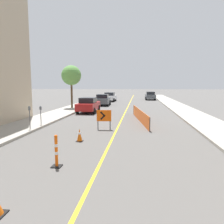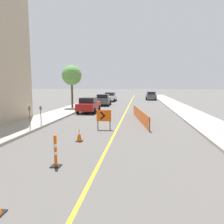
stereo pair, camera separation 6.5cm
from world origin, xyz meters
name	(u,v)px [view 1 (the left image)]	position (x,y,z in m)	size (l,w,h in m)	color
lane_stripe	(128,107)	(0.00, 33.36, 0.00)	(0.12, 66.72, 0.01)	gold
sidewalk_left	(80,106)	(-6.51, 33.36, 0.08)	(2.87, 66.72, 0.15)	#9E998E
sidewalk_right	(178,107)	(6.51, 33.36, 0.08)	(2.87, 66.72, 0.15)	#9E998E
traffic_cone_third	(80,135)	(-1.62, 15.48, 0.34)	(0.34, 0.34, 0.68)	black
delineator_post_rear	(56,153)	(-1.50, 11.93, 0.51)	(0.35, 0.35, 1.18)	black
arrow_barricade_primary	(104,116)	(-0.83, 18.61, 0.88)	(0.96, 0.13, 1.29)	#EF560C
safety_mesh_fence	(140,116)	(1.52, 22.26, 0.46)	(1.23, 8.15, 0.92)	#EF560C
parked_car_curb_near	(88,105)	(-3.89, 27.35, 0.80)	(1.93, 4.30, 1.59)	maroon
parked_car_curb_mid	(103,100)	(-3.67, 35.38, 0.80)	(2.00, 4.38, 1.59)	#474C51
parked_car_curb_far	(110,97)	(-3.66, 43.02, 0.80)	(2.03, 4.39, 1.59)	silver
parked_car_opposite_side	(150,96)	(3.68, 47.84, 0.80)	(1.95, 4.36, 1.59)	#474C51
parking_meter_near_curb	(29,113)	(-5.42, 17.57, 1.18)	(0.12, 0.11, 1.46)	#4C4C51
parking_meter_far_curb	(41,111)	(-5.42, 19.14, 1.08)	(0.12, 0.11, 1.31)	#4C4C51
street_tree_left_near	(71,76)	(-6.65, 30.36, 4.02)	(2.36, 2.36, 5.08)	#4C3823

